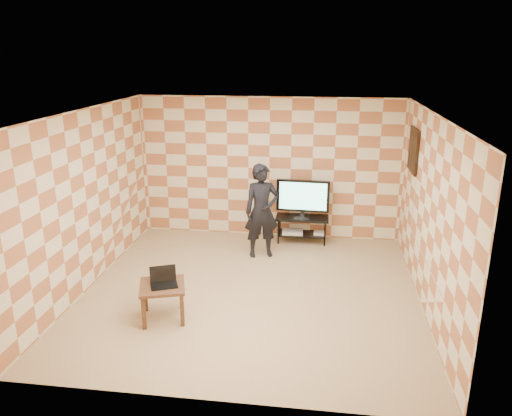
# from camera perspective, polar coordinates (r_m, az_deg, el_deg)

# --- Properties ---
(floor) EXTENTS (5.00, 5.00, 0.00)m
(floor) POSITION_cam_1_polar(r_m,az_deg,el_deg) (7.70, -0.61, -9.54)
(floor) COLOR tan
(floor) RESTS_ON ground
(wall_back) EXTENTS (5.00, 0.02, 2.70)m
(wall_back) POSITION_cam_1_polar(r_m,az_deg,el_deg) (9.58, 1.54, 4.56)
(wall_back) COLOR beige
(wall_back) RESTS_ON ground
(wall_front) EXTENTS (5.00, 0.02, 2.70)m
(wall_front) POSITION_cam_1_polar(r_m,az_deg,el_deg) (4.90, -4.96, -8.71)
(wall_front) COLOR beige
(wall_front) RESTS_ON ground
(wall_left) EXTENTS (0.02, 5.00, 2.70)m
(wall_left) POSITION_cam_1_polar(r_m,az_deg,el_deg) (7.93, -18.82, 0.81)
(wall_left) COLOR beige
(wall_left) RESTS_ON ground
(wall_right) EXTENTS (0.02, 5.00, 2.70)m
(wall_right) POSITION_cam_1_polar(r_m,az_deg,el_deg) (7.27, 19.24, -0.73)
(wall_right) COLOR beige
(wall_right) RESTS_ON ground
(ceiling) EXTENTS (5.00, 5.00, 0.02)m
(ceiling) POSITION_cam_1_polar(r_m,az_deg,el_deg) (6.90, -0.69, 10.83)
(ceiling) COLOR white
(ceiling) RESTS_ON wall_back
(wall_art) EXTENTS (0.04, 0.72, 0.72)m
(wall_art) POSITION_cam_1_polar(r_m,az_deg,el_deg) (8.60, 17.54, 6.32)
(wall_art) COLOR black
(wall_art) RESTS_ON wall_right
(tv_stand) EXTENTS (0.99, 0.45, 0.50)m
(tv_stand) POSITION_cam_1_polar(r_m,az_deg,el_deg) (9.51, 5.28, -1.78)
(tv_stand) COLOR black
(tv_stand) RESTS_ON floor
(tv) EXTENTS (0.99, 0.20, 0.72)m
(tv) POSITION_cam_1_polar(r_m,az_deg,el_deg) (9.35, 5.38, 1.29)
(tv) COLOR black
(tv) RESTS_ON tv_stand
(dvd_player) EXTENTS (0.40, 0.30, 0.06)m
(dvd_player) POSITION_cam_1_polar(r_m,az_deg,el_deg) (9.54, 4.19, -2.72)
(dvd_player) COLOR silver
(dvd_player) RESTS_ON tv_stand
(game_console) EXTENTS (0.23, 0.17, 0.05)m
(game_console) POSITION_cam_1_polar(r_m,az_deg,el_deg) (9.54, 7.29, -2.87)
(game_console) COLOR silver
(game_console) RESTS_ON tv_stand
(side_table) EXTENTS (0.74, 0.74, 0.50)m
(side_table) POSITION_cam_1_polar(r_m,az_deg,el_deg) (6.94, -10.64, -9.28)
(side_table) COLOR #381F17
(side_table) RESTS_ON floor
(laptop) EXTENTS (0.43, 0.39, 0.24)m
(laptop) POSITION_cam_1_polar(r_m,az_deg,el_deg) (6.89, -10.50, -8.19)
(laptop) COLOR black
(laptop) RESTS_ON side_table
(person) EXTENTS (0.70, 0.57, 1.66)m
(person) POSITION_cam_1_polar(r_m,az_deg,el_deg) (8.69, 0.66, -0.35)
(person) COLOR black
(person) RESTS_ON floor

